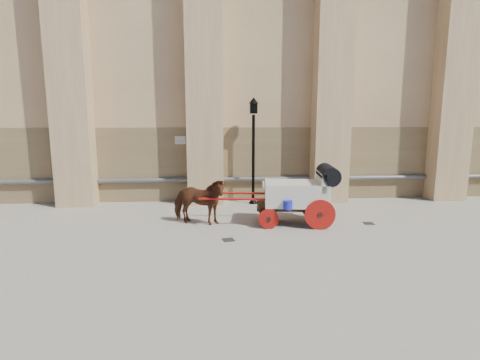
{
  "coord_description": "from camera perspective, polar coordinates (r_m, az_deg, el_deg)",
  "views": [
    {
      "loc": [
        -0.72,
        -11.17,
        3.42
      ],
      "look_at": [
        0.14,
        0.5,
        1.44
      ],
      "focal_mm": 28.0,
      "sensor_mm": 36.0,
      "label": 1
    }
  ],
  "objects": [
    {
      "name": "drain_grate_far",
      "position": [
        12.92,
        19.02,
        -6.26
      ],
      "size": [
        0.34,
        0.34,
        0.01
      ],
      "primitive_type": "cube",
      "rotation": [
        0.0,
        0.0,
        -0.06
      ],
      "color": "black",
      "rests_on": "ground"
    },
    {
      "name": "ground",
      "position": [
        11.7,
        -0.52,
        -7.4
      ],
      "size": [
        90.0,
        90.0,
        0.0
      ],
      "primitive_type": "plane",
      "color": "gray",
      "rests_on": "ground"
    },
    {
      "name": "carriage",
      "position": [
        12.15,
        9.23,
        -1.87
      ],
      "size": [
        4.47,
        1.7,
        1.91
      ],
      "rotation": [
        0.0,
        0.0,
        -0.12
      ],
      "color": "black",
      "rests_on": "ground"
    },
    {
      "name": "street_lamp",
      "position": [
        14.68,
        2.05,
        4.92
      ],
      "size": [
        0.39,
        0.39,
        4.16
      ],
      "color": "black",
      "rests_on": "ground"
    },
    {
      "name": "horse",
      "position": [
        12.02,
        -6.34,
        -3.25
      ],
      "size": [
        1.95,
        1.28,
        1.52
      ],
      "primitive_type": "imported",
      "rotation": [
        0.0,
        0.0,
        1.29
      ],
      "color": "brown",
      "rests_on": "ground"
    },
    {
      "name": "drain_grate_near",
      "position": [
        10.65,
        -1.79,
        -9.09
      ],
      "size": [
        0.39,
        0.39,
        0.01
      ],
      "primitive_type": "cube",
      "rotation": [
        0.0,
        0.0,
        0.24
      ],
      "color": "black",
      "rests_on": "ground"
    }
  ]
}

